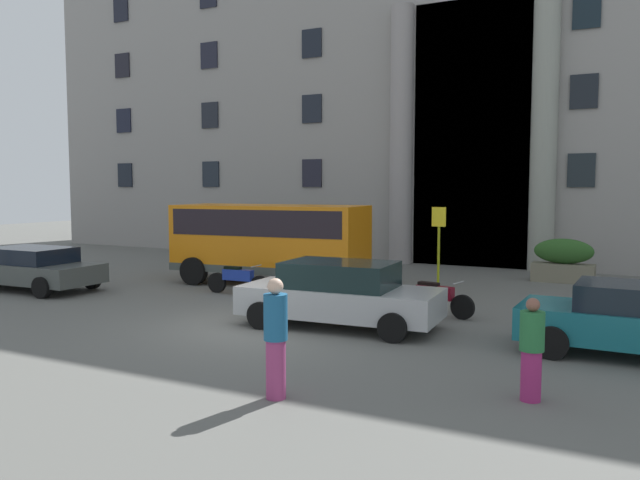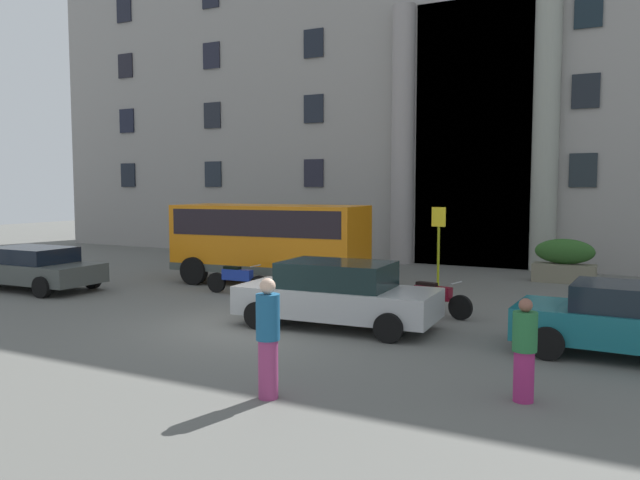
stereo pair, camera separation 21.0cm
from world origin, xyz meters
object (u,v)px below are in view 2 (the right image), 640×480
(pedestrian_child_trailing, at_px, (268,338))
(hedge_planter_west, at_px, (564,261))
(hedge_planter_east, at_px, (219,243))
(motorcycle_near_kerb, at_px, (236,279))
(orange_minibus, at_px, (270,236))
(bus_stop_sign, at_px, (439,238))
(hedge_planter_far_east, at_px, (279,246))
(scooter_by_planter, at_px, (431,297))
(pedestrian_man_crossing, at_px, (524,350))
(parked_hatchback_near, at_px, (337,294))
(white_taxi_kerbside, at_px, (32,267))

(pedestrian_child_trailing, bearing_deg, hedge_planter_west, -153.62)
(hedge_planter_east, relative_size, motorcycle_near_kerb, 1.01)
(orange_minibus, xyz_separation_m, motorcycle_near_kerb, (0.21, -2.20, -1.09))
(orange_minibus, height_order, bus_stop_sign, orange_minibus)
(hedge_planter_west, height_order, hedge_planter_far_east, hedge_planter_west)
(scooter_by_planter, distance_m, pedestrian_man_crossing, 6.28)
(pedestrian_child_trailing, bearing_deg, parked_hatchback_near, -129.50)
(hedge_planter_far_east, xyz_separation_m, pedestrian_child_trailing, (8.80, -14.56, 0.23))
(hedge_planter_far_east, bearing_deg, motorcycle_near_kerb, -67.65)
(hedge_planter_far_east, relative_size, pedestrian_man_crossing, 1.15)
(orange_minibus, height_order, parked_hatchback_near, orange_minibus)
(hedge_planter_east, distance_m, scooter_by_planter, 14.48)
(pedestrian_man_crossing, bearing_deg, pedestrian_child_trailing, -24.09)
(bus_stop_sign, distance_m, pedestrian_child_trailing, 11.19)
(hedge_planter_east, xyz_separation_m, white_taxi_kerbside, (0.11, -9.59, 0.02))
(hedge_planter_far_east, relative_size, motorcycle_near_kerb, 0.85)
(orange_minibus, relative_size, pedestrian_child_trailing, 3.51)
(hedge_planter_far_east, bearing_deg, pedestrian_child_trailing, -58.83)
(bus_stop_sign, relative_size, scooter_by_planter, 1.23)
(parked_hatchback_near, distance_m, white_taxi_kerbside, 10.67)
(hedge_planter_far_east, bearing_deg, bus_stop_sign, -23.39)
(hedge_planter_far_east, relative_size, scooter_by_planter, 0.87)
(white_taxi_kerbside, xyz_separation_m, scooter_by_planter, (12.16, 1.92, -0.23))
(motorcycle_near_kerb, bearing_deg, orange_minibus, 93.45)
(hedge_planter_west, distance_m, scooter_by_planter, 7.62)
(parked_hatchback_near, relative_size, pedestrian_child_trailing, 2.53)
(white_taxi_kerbside, relative_size, pedestrian_child_trailing, 2.49)
(hedge_planter_west, relative_size, hedge_planter_east, 0.93)
(bus_stop_sign, height_order, hedge_planter_far_east, bus_stop_sign)
(white_taxi_kerbside, xyz_separation_m, pedestrian_child_trailing, (11.93, -5.14, 0.24))
(hedge_planter_far_east, bearing_deg, hedge_planter_west, -0.99)
(motorcycle_near_kerb, distance_m, scooter_by_planter, 6.09)
(pedestrian_man_crossing, height_order, pedestrian_child_trailing, pedestrian_child_trailing)
(white_taxi_kerbside, bearing_deg, orange_minibus, 35.62)
(hedge_planter_east, distance_m, pedestrian_child_trailing, 19.03)
(scooter_by_planter, bearing_deg, bus_stop_sign, 116.10)
(hedge_planter_far_east, height_order, hedge_planter_east, hedge_planter_far_east)
(hedge_planter_east, bearing_deg, bus_stop_sign, -17.91)
(hedge_planter_east, height_order, pedestrian_man_crossing, pedestrian_man_crossing)
(motorcycle_near_kerb, bearing_deg, scooter_by_planter, -4.94)
(orange_minibus, bearing_deg, hedge_planter_east, 133.88)
(orange_minibus, relative_size, motorcycle_near_kerb, 3.05)
(hedge_planter_far_east, relative_size, parked_hatchback_near, 0.39)
(orange_minibus, relative_size, bus_stop_sign, 2.52)
(scooter_by_planter, bearing_deg, pedestrian_man_crossing, -48.75)
(bus_stop_sign, bearing_deg, hedge_planter_west, 44.48)
(white_taxi_kerbside, relative_size, pedestrian_man_crossing, 2.93)
(scooter_by_planter, xyz_separation_m, pedestrian_child_trailing, (-0.23, -7.06, 0.47))
(hedge_planter_west, xyz_separation_m, white_taxi_kerbside, (-14.33, -9.22, -0.01))
(hedge_planter_west, relative_size, parked_hatchback_near, 0.43)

